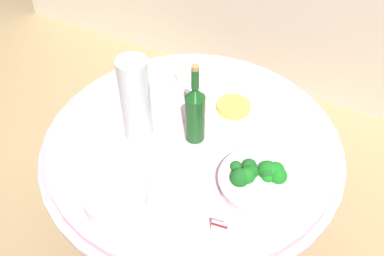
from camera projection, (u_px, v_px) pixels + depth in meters
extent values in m
plane|color=tan|center=(192.00, 241.00, 2.20)|extent=(6.00, 6.00, 0.00)
cylinder|color=maroon|center=(192.00, 199.00, 1.95)|extent=(1.01, 1.01, 0.69)
cylinder|color=#E0B2C6|center=(192.00, 145.00, 1.71)|extent=(1.16, 1.16, 0.02)
cylinder|color=#E0B2C6|center=(192.00, 140.00, 1.69)|extent=(1.10, 1.10, 0.03)
cylinder|color=white|center=(259.00, 184.00, 1.48)|extent=(0.26, 0.26, 0.05)
cylinder|color=white|center=(260.00, 179.00, 1.46)|extent=(0.28, 0.28, 0.01)
sphere|color=#196D1E|center=(272.00, 171.00, 1.46)|extent=(0.05, 0.05, 0.05)
sphere|color=#19731E|center=(267.00, 170.00, 1.46)|extent=(0.07, 0.07, 0.07)
sphere|color=#197C1E|center=(276.00, 171.00, 1.46)|extent=(0.06, 0.06, 0.06)
sphere|color=#195E1E|center=(240.00, 178.00, 1.44)|extent=(0.07, 0.07, 0.07)
sphere|color=#197C1E|center=(278.00, 176.00, 1.45)|extent=(0.06, 0.06, 0.06)
sphere|color=#195F1E|center=(236.00, 167.00, 1.48)|extent=(0.04, 0.04, 0.04)
sphere|color=#195E1E|center=(267.00, 173.00, 1.45)|extent=(0.05, 0.05, 0.05)
sphere|color=#19741E|center=(247.00, 175.00, 1.44)|extent=(0.06, 0.06, 0.06)
sphere|color=#195A1E|center=(249.00, 166.00, 1.48)|extent=(0.05, 0.05, 0.05)
sphere|color=#197E1E|center=(272.00, 171.00, 1.46)|extent=(0.06, 0.06, 0.06)
sphere|color=#19611E|center=(251.00, 172.00, 1.46)|extent=(0.05, 0.05, 0.05)
sphere|color=#19831E|center=(268.00, 176.00, 1.45)|extent=(0.04, 0.04, 0.04)
cylinder|color=white|center=(116.00, 202.00, 1.46)|extent=(0.21, 0.21, 0.01)
cylinder|color=white|center=(116.00, 200.00, 1.45)|extent=(0.21, 0.21, 0.01)
cylinder|color=white|center=(116.00, 198.00, 1.44)|extent=(0.21, 0.21, 0.01)
cylinder|color=white|center=(115.00, 197.00, 1.44)|extent=(0.21, 0.21, 0.01)
cylinder|color=white|center=(115.00, 195.00, 1.43)|extent=(0.21, 0.21, 0.01)
cylinder|color=white|center=(114.00, 193.00, 1.42)|extent=(0.21, 0.21, 0.01)
cylinder|color=#174E1C|center=(195.00, 118.00, 1.61)|extent=(0.07, 0.07, 0.20)
cone|color=#174E1C|center=(195.00, 93.00, 1.52)|extent=(0.07, 0.07, 0.04)
cylinder|color=#174E1C|center=(195.00, 79.00, 1.48)|extent=(0.03, 0.03, 0.08)
cylinder|color=#B2844C|center=(195.00, 68.00, 1.45)|extent=(0.03, 0.03, 0.02)
cylinder|color=silver|center=(136.00, 100.00, 1.57)|extent=(0.11, 0.11, 0.34)
sphere|color=#E5B26B|center=(143.00, 127.00, 1.66)|extent=(0.06, 0.06, 0.06)
sphere|color=#E5B26B|center=(139.00, 122.00, 1.68)|extent=(0.06, 0.06, 0.06)
sphere|color=#E5B26B|center=(134.00, 128.00, 1.66)|extent=(0.06, 0.06, 0.06)
sphere|color=#72C64C|center=(143.00, 115.00, 1.63)|extent=(0.06, 0.06, 0.06)
sphere|color=#72C64C|center=(134.00, 112.00, 1.64)|extent=(0.06, 0.06, 0.06)
sphere|color=#72C64C|center=(135.00, 119.00, 1.61)|extent=(0.06, 0.06, 0.06)
sphere|color=red|center=(141.00, 102.00, 1.60)|extent=(0.06, 0.06, 0.06)
sphere|color=red|center=(131.00, 103.00, 1.60)|extent=(0.06, 0.06, 0.06)
sphere|color=red|center=(137.00, 108.00, 1.58)|extent=(0.06, 0.06, 0.06)
sphere|color=#E5B26B|center=(137.00, 90.00, 1.57)|extent=(0.06, 0.06, 0.06)
sphere|color=#E5B26B|center=(129.00, 94.00, 1.55)|extent=(0.06, 0.06, 0.06)
sphere|color=#E5B26B|center=(139.00, 96.00, 1.54)|extent=(0.06, 0.06, 0.06)
sphere|color=#72C64C|center=(132.00, 78.00, 1.53)|extent=(0.06, 0.06, 0.06)
sphere|color=#72C64C|center=(129.00, 84.00, 1.51)|extent=(0.06, 0.06, 0.06)
sphere|color=#72C64C|center=(139.00, 82.00, 1.51)|extent=(0.06, 0.06, 0.06)
cylinder|color=silver|center=(128.00, 77.00, 1.94)|extent=(0.12, 0.12, 0.01)
cylinder|color=silver|center=(136.00, 75.00, 1.95)|extent=(0.12, 0.12, 0.01)
sphere|color=silver|center=(136.00, 87.00, 1.89)|extent=(0.01, 0.01, 0.01)
cylinder|color=white|center=(192.00, 77.00, 1.93)|extent=(0.22, 0.22, 0.01)
cylinder|color=white|center=(192.00, 73.00, 1.92)|extent=(0.15, 0.15, 0.03)
cylinder|color=white|center=(233.00, 110.00, 1.78)|extent=(0.22, 0.22, 0.01)
cylinder|color=#F2D14C|center=(233.00, 107.00, 1.77)|extent=(0.14, 0.14, 0.02)
cube|color=white|center=(190.00, 112.00, 1.74)|extent=(0.05, 0.02, 0.05)
cube|color=maroon|center=(190.00, 109.00, 1.73)|extent=(0.05, 0.02, 0.01)
cube|color=white|center=(219.00, 228.00, 1.36)|extent=(0.05, 0.01, 0.05)
cube|color=maroon|center=(220.00, 225.00, 1.35)|extent=(0.05, 0.02, 0.01)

